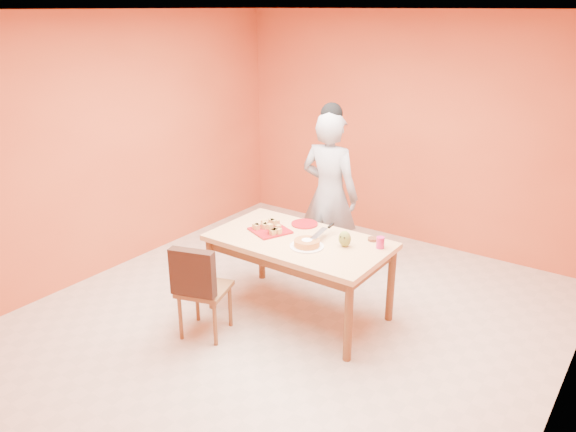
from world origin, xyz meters
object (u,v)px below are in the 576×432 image
Objects in this scene: dining_chair at (203,287)px; person at (329,195)px; pastry_platter at (270,231)px; egg_ornament at (345,239)px; dining_table at (299,249)px; red_dinner_plate at (305,224)px; magenta_glass at (380,243)px; checker_tin at (373,239)px; sponge_cake at (307,243)px.

person reaches higher than dining_chair.
egg_ornament reaches higher than pastry_platter.
pastry_platter is at bearing -178.85° from dining_table.
dining_table is at bearing -63.64° from red_dinner_plate.
red_dinner_plate is (-0.16, 0.32, 0.10)m from dining_table.
dining_table is 0.91× the size of person.
pastry_platter is 1.04m from magenta_glass.
magenta_glass is at bearing -40.65° from checker_tin.
checker_tin is at bearing 22.10° from pastry_platter.
dining_table is 0.37m from red_dinner_plate.
sponge_cake is 0.33m from egg_ornament.
dining_chair is (-0.49, -0.76, -0.21)m from dining_table.
person is (-0.25, 0.92, 0.21)m from dining_table.
red_dinner_plate is 0.71m from checker_tin.
checker_tin is (0.55, 0.35, 0.11)m from dining_table.
dining_table is 6.29× the size of red_dinner_plate.
person is 19.86× the size of checker_tin.
person is 0.94m from pastry_platter.
sponge_cake is (0.48, -0.10, 0.03)m from pastry_platter.
person is at bearing 85.19° from pastry_platter.
dining_chair is 1.18m from red_dinner_plate.
person is 1.15m from magenta_glass.
dining_table is 7.12× the size of sponge_cake.
sponge_cake is 1.57× the size of egg_ornament.
egg_ornament is (0.90, 0.86, 0.38)m from dining_chair.
person reaches higher than egg_ornament.
pastry_platter is 3.60× the size of checker_tin.
magenta_glass reaches higher than checker_tin.
pastry_platter is at bearing -156.67° from egg_ornament.
person is at bearing 143.77° from magenta_glass.
checker_tin is (0.80, -0.57, -0.11)m from person.
red_dinner_plate is (0.17, 0.33, -0.00)m from pastry_platter.
pastry_platter is (-0.08, -0.93, -0.11)m from person.
person is at bearing 144.18° from egg_ornament.
dining_chair is at bearing -120.67° from egg_ornament.
dining_chair is 1.56m from checker_tin.
sponge_cake reaches higher than red_dinner_plate.
person is at bearing 105.06° from dining_table.
dining_table is 1.82× the size of dining_chair.
red_dinner_plate is at bearing 174.42° from magenta_glass.
magenta_glass is at bearing 13.80° from pastry_platter.
pastry_platter is 1.42× the size of sponge_cake.
dining_chair reaches higher than sponge_cake.
pastry_platter is 0.49m from sponge_cake.
magenta_glass is at bearing 44.38° from egg_ornament.
pastry_platter is 2.23× the size of egg_ornament.
person is 1.06m from egg_ornament.
magenta_glass reaches higher than pastry_platter.
person is 12.29× the size of egg_ornament.
person is at bearing 98.36° from red_dinner_plate.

